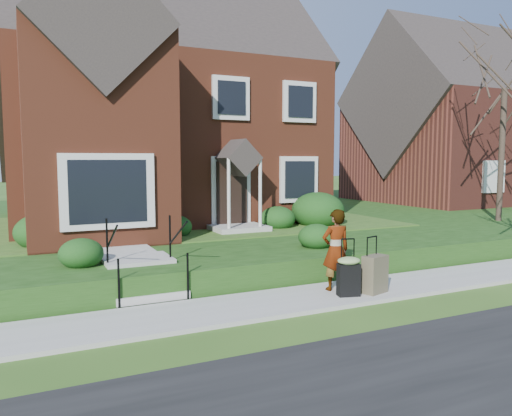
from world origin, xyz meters
TOP-DOWN VIEW (x-y plane):
  - ground at (0.00, 0.00)m, footprint 120.00×120.00m
  - sidewalk at (0.00, 0.00)m, footprint 60.00×1.60m
  - terrace at (4.00, 10.90)m, footprint 44.00×20.00m
  - walkway at (-2.50, 5.00)m, footprint 1.20×6.00m
  - main_house at (-0.21, 9.61)m, footprint 10.40×10.20m
  - neighbour_house at (16.00, 11.00)m, footprint 9.40×8.00m
  - front_steps at (-2.50, 1.84)m, footprint 1.40×2.02m
  - foundation_shrubs at (1.23, 5.04)m, footprint 9.89×4.77m
  - woman at (1.10, 0.18)m, footprint 0.65×0.47m
  - suitcase_black at (1.07, -0.31)m, footprint 0.56×0.50m
  - suitcase_olive at (1.68, -0.35)m, footprint 0.59×0.44m
  - tree_gap at (10.52, 3.86)m, footprint 5.01×5.01m

SIDE VIEW (x-z plane):
  - ground at x=0.00m, z-range 0.00..0.00m
  - sidewalk at x=0.00m, z-range 0.00..0.08m
  - terrace at x=4.00m, z-range 0.00..0.60m
  - suitcase_olive at x=1.68m, z-range -0.11..1.03m
  - front_steps at x=-2.50m, z-range -0.28..1.22m
  - suitcase_black at x=1.07m, z-range -0.05..1.09m
  - walkway at x=-2.50m, z-range 0.60..0.66m
  - woman at x=1.10m, z-range 0.08..1.75m
  - foundation_shrubs at x=1.23m, z-range 0.48..1.70m
  - neighbour_house at x=16.00m, z-range 0.65..9.85m
  - main_house at x=-0.21m, z-range 0.56..9.96m
  - tree_gap at x=10.52m, z-range 2.03..9.19m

